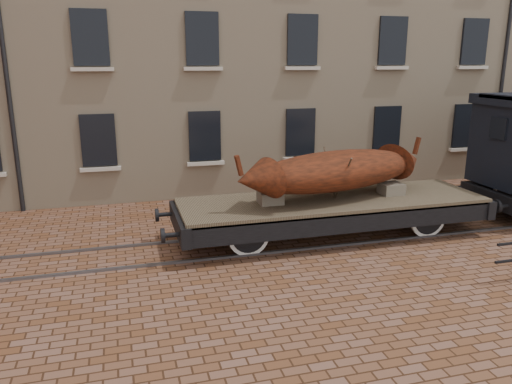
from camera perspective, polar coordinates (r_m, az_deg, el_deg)
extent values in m
plane|color=brown|center=(13.93, 8.17, -5.14)|extent=(90.00, 90.00, 0.00)
cube|color=beige|center=(23.60, 5.66, 20.32)|extent=(40.00, 10.00, 14.00)
cube|color=black|center=(17.11, -17.56, 5.67)|extent=(1.10, 0.12, 1.70)
cube|color=beige|center=(17.22, -17.32, 2.52)|extent=(1.30, 0.18, 0.12)
cube|color=black|center=(17.34, -5.88, 6.40)|extent=(1.10, 0.12, 1.70)
cube|color=beige|center=(17.45, -5.77, 3.28)|extent=(1.30, 0.18, 0.12)
cube|color=black|center=(18.25, 5.08, 6.84)|extent=(1.10, 0.12, 1.70)
cube|color=beige|center=(18.35, 5.08, 3.87)|extent=(1.30, 0.18, 0.12)
cube|color=black|center=(19.75, 14.71, 7.02)|extent=(1.10, 0.12, 1.70)
cube|color=beige|center=(19.84, 14.62, 4.28)|extent=(1.30, 0.18, 0.12)
cube|color=black|center=(21.71, 22.80, 7.02)|extent=(1.10, 0.12, 1.70)
cube|color=beige|center=(21.79, 22.65, 4.53)|extent=(1.30, 0.18, 0.12)
cube|color=black|center=(16.94, -18.43, 16.41)|extent=(1.10, 0.12, 1.70)
cube|color=beige|center=(16.87, -18.17, 13.20)|extent=(1.30, 0.18, 0.12)
cube|color=black|center=(17.17, -6.18, 17.02)|extent=(1.10, 0.12, 1.70)
cube|color=beige|center=(17.10, -6.05, 13.84)|extent=(1.30, 0.18, 0.12)
cube|color=black|center=(18.09, 5.33, 16.93)|extent=(1.10, 0.12, 1.70)
cube|color=beige|center=(18.02, 5.32, 13.91)|extent=(1.30, 0.18, 0.12)
cube|color=black|center=(19.59, 15.35, 16.32)|extent=(1.10, 0.12, 1.70)
cube|color=beige|center=(19.53, 15.25, 13.54)|extent=(1.30, 0.18, 0.12)
cube|color=black|center=(21.57, 23.68, 15.45)|extent=(1.10, 0.12, 1.70)
cube|color=beige|center=(21.51, 23.51, 12.93)|extent=(1.30, 0.18, 0.12)
cube|color=#59595E|center=(13.31, 9.41, -6.03)|extent=(30.00, 0.08, 0.06)
cube|color=#59595E|center=(14.55, 7.04, -4.11)|extent=(30.00, 0.08, 0.06)
cube|color=brown|center=(13.66, 8.73, -1.00)|extent=(8.27, 2.43, 0.13)
cube|color=black|center=(12.76, 10.74, -3.48)|extent=(8.27, 0.18, 0.50)
cube|color=black|center=(14.72, 6.91, -0.85)|extent=(8.27, 0.18, 0.50)
cube|color=black|center=(12.66, -8.71, -3.53)|extent=(0.24, 2.54, 0.50)
cylinder|color=black|center=(11.85, -9.70, -4.87)|extent=(0.39, 0.11, 0.11)
cylinder|color=black|center=(11.84, -10.61, -4.93)|extent=(0.09, 0.35, 0.35)
cylinder|color=black|center=(13.42, -10.46, -2.55)|extent=(0.39, 0.11, 0.11)
cylinder|color=black|center=(13.41, -11.26, -2.60)|extent=(0.09, 0.35, 0.35)
cube|color=black|center=(15.84, 22.48, -0.76)|extent=(0.24, 2.54, 0.50)
cylinder|color=black|center=(15.42, 25.25, -1.47)|extent=(0.39, 0.11, 0.11)
cylinder|color=black|center=(15.54, 25.78, -1.41)|extent=(0.09, 0.35, 0.35)
cylinder|color=black|center=(16.66, 21.61, 0.05)|extent=(0.39, 0.11, 0.11)
cylinder|color=black|center=(16.77, 22.12, 0.09)|extent=(0.09, 0.35, 0.35)
cylinder|color=black|center=(13.01, -1.65, -3.99)|extent=(0.11, 2.10, 0.11)
cylinder|color=white|center=(12.35, -0.84, -5.03)|extent=(1.06, 0.08, 1.06)
cylinder|color=black|center=(12.35, -0.84, -5.03)|extent=(0.87, 0.11, 0.87)
cube|color=black|center=(12.14, -0.69, -4.06)|extent=(0.99, 0.09, 0.11)
cylinder|color=white|center=(13.67, -2.38, -3.05)|extent=(1.06, 0.08, 1.06)
cylinder|color=black|center=(13.67, -2.38, -3.05)|extent=(0.87, 0.11, 0.87)
cube|color=black|center=(13.72, -2.51, -1.83)|extent=(0.99, 0.09, 0.11)
cylinder|color=black|center=(14.99, 17.55, -2.12)|extent=(0.11, 2.10, 0.11)
cylinder|color=white|center=(14.42, 19.08, -2.92)|extent=(1.06, 0.08, 1.06)
cylinder|color=black|center=(14.42, 19.08, -2.92)|extent=(0.87, 0.11, 0.87)
cube|color=black|center=(14.25, 19.47, -2.05)|extent=(0.99, 0.09, 0.11)
cylinder|color=white|center=(15.57, 16.13, -1.39)|extent=(1.06, 0.08, 1.06)
cylinder|color=black|center=(15.57, 16.13, -1.39)|extent=(0.87, 0.11, 0.87)
cube|color=black|center=(15.61, 15.94, -0.33)|extent=(0.99, 0.09, 0.11)
cube|color=black|center=(13.78, 8.66, -2.73)|extent=(4.41, 0.07, 0.07)
cube|color=gray|center=(12.99, 1.64, -0.65)|extent=(0.61, 0.55, 0.31)
cube|color=gray|center=(14.40, 15.19, 0.38)|extent=(0.61, 0.55, 0.31)
ellipsoid|color=maroon|center=(13.49, 9.16, 2.41)|extent=(5.52, 2.81, 1.06)
cone|color=maroon|center=(12.13, -0.23, 1.42)|extent=(1.12, 1.19, 1.00)
cube|color=maroon|center=(11.86, -1.98, 3.04)|extent=(0.23, 0.15, 0.51)
cone|color=maroon|center=(15.13, 16.71, 3.49)|extent=(1.12, 1.19, 1.00)
cube|color=maroon|center=(15.35, 17.90, 5.05)|extent=(0.23, 0.15, 0.51)
cylinder|color=#453728|center=(13.14, 9.91, 1.46)|extent=(0.05, 0.90, 1.29)
cylinder|color=#453728|center=(13.90, 8.41, 2.25)|extent=(0.05, 0.90, 1.29)
cube|color=black|center=(16.48, 25.22, -0.63)|extent=(0.23, 2.51, 0.47)
cylinder|color=black|center=(15.57, 25.87, -1.55)|extent=(0.08, 0.33, 0.33)
cylinder|color=black|center=(16.81, 22.18, -0.02)|extent=(0.08, 0.33, 0.33)
cylinder|color=white|center=(17.80, 26.48, -0.47)|extent=(1.00, 0.07, 1.00)
cylinder|color=black|center=(17.80, 26.48, -0.47)|extent=(0.82, 0.10, 0.82)
cube|color=black|center=(16.08, 25.99, 6.56)|extent=(0.08, 0.63, 0.63)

